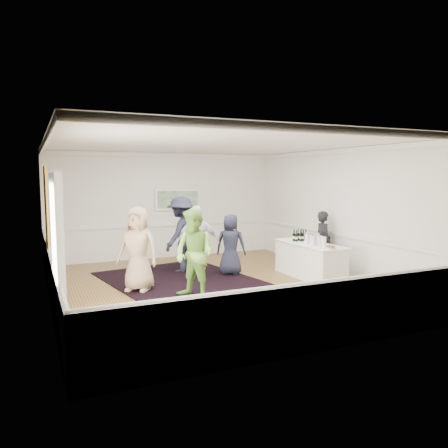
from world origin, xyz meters
name	(u,v)px	position (x,y,z in m)	size (l,w,h in m)	color
floor	(216,287)	(0.00, 0.00, 0.00)	(8.00, 8.00, 0.00)	olive
ceiling	(216,144)	(0.00, 0.00, 3.20)	(7.00, 8.00, 0.02)	white
wall_left	(47,223)	(-3.50, 0.00, 1.60)	(0.02, 8.00, 3.20)	white
wall_right	(342,211)	(3.50, 0.00, 1.60)	(0.02, 8.00, 3.20)	white
wall_back	(165,205)	(0.00, 4.00, 1.60)	(7.00, 0.02, 3.20)	white
wall_front	(328,241)	(0.00, -4.00, 1.60)	(7.00, 0.02, 3.20)	white
wainscoting	(216,265)	(0.00, 0.00, 0.50)	(7.00, 8.00, 1.00)	white
mirror	(47,208)	(-3.45, 1.30, 1.80)	(0.05, 1.25, 1.85)	gold
doorway	(56,248)	(-3.45, -1.90, 1.42)	(0.10, 1.78, 2.56)	white
landscape_painting	(178,199)	(0.40, 3.95, 1.78)	(1.44, 0.06, 0.66)	white
area_rug	(183,281)	(-0.52, 0.79, 0.01)	(3.16, 4.14, 0.02)	black
serving_table	(310,260)	(2.48, -0.09, 0.43)	(0.80, 2.10, 0.85)	white
bartender	(323,241)	(3.20, 0.34, 0.80)	(0.58, 0.38, 1.59)	black
guest_tan	(138,249)	(-1.69, 0.38, 0.93)	(0.90, 0.59, 1.85)	tan
guest_green	(194,254)	(-0.77, -0.69, 0.92)	(0.90, 0.70, 1.84)	#77B448
guest_lilac	(198,243)	(-0.14, 0.79, 0.90)	(1.06, 0.44, 1.81)	silver
guest_dark_a	(182,234)	(-0.19, 1.85, 0.99)	(1.27, 0.73, 1.97)	#1B1D2E
guest_dark_b	(194,240)	(0.20, 2.01, 0.79)	(0.58, 0.38, 1.58)	black
guest_navy	(231,244)	(0.82, 0.98, 0.77)	(0.76, 0.49, 1.55)	#1B1D2E
wine_bottles	(299,235)	(2.46, 0.36, 1.00)	(0.41, 0.23, 0.31)	black
juice_pitchers	(316,240)	(2.44, -0.36, 0.97)	(0.34, 0.50, 0.24)	#67BD43
ice_bucket	(308,238)	(2.52, 0.06, 0.96)	(0.26, 0.26, 0.24)	silver
nut_bowl	(330,247)	(2.42, -0.97, 0.89)	(0.23, 0.23, 0.08)	white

